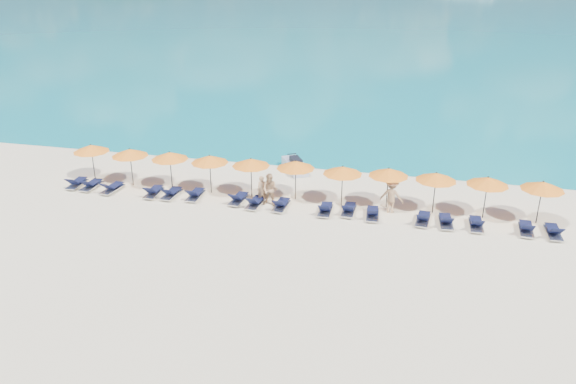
# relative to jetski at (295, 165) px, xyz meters

# --- Properties ---
(ground) EXTENTS (1400.00, 1400.00, 0.00)m
(ground) POSITION_rel_jetski_xyz_m (1.07, -9.25, -0.38)
(ground) COLOR beige
(headland_main) EXTENTS (374.00, 242.00, 126.50)m
(headland_main) POSITION_rel_jetski_xyz_m (-298.93, 530.75, -38.38)
(headland_main) COLOR black
(headland_main) RESTS_ON ground
(headland_small) EXTENTS (162.00, 126.00, 85.50)m
(headland_small) POSITION_rel_jetski_xyz_m (-148.93, 550.75, -35.38)
(headland_small) COLOR black
(headland_small) RESTS_ON ground
(jetski) EXTENTS (2.17, 2.74, 0.93)m
(jetski) POSITION_rel_jetski_xyz_m (0.00, 0.00, 0.00)
(jetski) COLOR #A8AEC6
(jetski) RESTS_ON ground
(beachgoer_a) EXTENTS (0.66, 0.58, 1.53)m
(beachgoer_a) POSITION_rel_jetski_xyz_m (-0.61, -5.25, 0.38)
(beachgoer_a) COLOR tan
(beachgoer_a) RESTS_ON ground
(beachgoer_b) EXTENTS (0.90, 0.55, 1.81)m
(beachgoer_b) POSITION_rel_jetski_xyz_m (-0.09, -5.51, 0.52)
(beachgoer_b) COLOR tan
(beachgoer_b) RESTS_ON ground
(beachgoer_c) EXTENTS (1.27, 0.71, 1.87)m
(beachgoer_c) POSITION_rel_jetski_xyz_m (6.27, -4.84, 0.55)
(beachgoer_c) COLOR tan
(beachgoer_c) RESTS_ON ground
(umbrella_0) EXTENTS (2.10, 2.10, 2.28)m
(umbrella_0) POSITION_rel_jetski_xyz_m (-11.33, -4.36, 1.63)
(umbrella_0) COLOR black
(umbrella_0) RESTS_ON ground
(umbrella_1) EXTENTS (2.10, 2.10, 2.28)m
(umbrella_1) POSITION_rel_jetski_xyz_m (-8.73, -4.53, 1.63)
(umbrella_1) COLOR black
(umbrella_1) RESTS_ON ground
(umbrella_2) EXTENTS (2.10, 2.10, 2.28)m
(umbrella_2) POSITION_rel_jetski_xyz_m (-6.25, -4.52, 1.63)
(umbrella_2) COLOR black
(umbrella_2) RESTS_ON ground
(umbrella_3) EXTENTS (2.10, 2.10, 2.28)m
(umbrella_3) POSITION_rel_jetski_xyz_m (-3.84, -4.54, 1.63)
(umbrella_3) COLOR black
(umbrella_3) RESTS_ON ground
(umbrella_4) EXTENTS (2.10, 2.10, 2.28)m
(umbrella_4) POSITION_rel_jetski_xyz_m (-1.45, -4.50, 1.63)
(umbrella_4) COLOR black
(umbrella_4) RESTS_ON ground
(umbrella_5) EXTENTS (2.10, 2.10, 2.28)m
(umbrella_5) POSITION_rel_jetski_xyz_m (1.02, -4.31, 1.63)
(umbrella_5) COLOR black
(umbrella_5) RESTS_ON ground
(umbrella_6) EXTENTS (2.10, 2.10, 2.28)m
(umbrella_6) POSITION_rel_jetski_xyz_m (3.63, -4.56, 1.63)
(umbrella_6) COLOR black
(umbrella_6) RESTS_ON ground
(umbrella_7) EXTENTS (2.10, 2.10, 2.28)m
(umbrella_7) POSITION_rel_jetski_xyz_m (6.00, -4.29, 1.63)
(umbrella_7) COLOR black
(umbrella_7) RESTS_ON ground
(umbrella_8) EXTENTS (2.10, 2.10, 2.28)m
(umbrella_8) POSITION_rel_jetski_xyz_m (8.42, -4.39, 1.63)
(umbrella_8) COLOR black
(umbrella_8) RESTS_ON ground
(umbrella_9) EXTENTS (2.10, 2.10, 2.28)m
(umbrella_9) POSITION_rel_jetski_xyz_m (10.93, -4.40, 1.63)
(umbrella_9) COLOR black
(umbrella_9) RESTS_ON ground
(umbrella_10) EXTENTS (2.10, 2.10, 2.28)m
(umbrella_10) POSITION_rel_jetski_xyz_m (13.50, -4.42, 1.63)
(umbrella_10) COLOR black
(umbrella_10) RESTS_ON ground
(lounger_0) EXTENTS (0.75, 1.74, 0.66)m
(lounger_0) POSITION_rel_jetski_xyz_m (-11.81, -5.55, -0.15)
(lounger_0) COLOR silver
(lounger_0) RESTS_ON ground
(lounger_1) EXTENTS (0.63, 1.70, 0.66)m
(lounger_1) POSITION_rel_jetski_xyz_m (-10.83, -5.61, -0.15)
(lounger_1) COLOR silver
(lounger_1) RESTS_ON ground
(lounger_2) EXTENTS (0.78, 1.75, 0.66)m
(lounger_2) POSITION_rel_jetski_xyz_m (-9.40, -5.74, -0.15)
(lounger_2) COLOR silver
(lounger_2) RESTS_ON ground
(lounger_3) EXTENTS (0.70, 1.73, 0.66)m
(lounger_3) POSITION_rel_jetski_xyz_m (-6.84, -5.72, -0.15)
(lounger_3) COLOR silver
(lounger_3) RESTS_ON ground
(lounger_4) EXTENTS (0.70, 1.73, 0.66)m
(lounger_4) POSITION_rel_jetski_xyz_m (-5.78, -5.67, -0.15)
(lounger_4) COLOR silver
(lounger_4) RESTS_ON ground
(lounger_5) EXTENTS (0.68, 1.72, 0.66)m
(lounger_5) POSITION_rel_jetski_xyz_m (-4.40, -5.54, -0.15)
(lounger_5) COLOR silver
(lounger_5) RESTS_ON ground
(lounger_6) EXTENTS (0.74, 1.74, 0.66)m
(lounger_6) POSITION_rel_jetski_xyz_m (-1.89, -5.52, -0.15)
(lounger_6) COLOR silver
(lounger_6) RESTS_ON ground
(lounger_7) EXTENTS (0.75, 1.74, 0.66)m
(lounger_7) POSITION_rel_jetski_xyz_m (-0.85, -5.80, -0.15)
(lounger_7) COLOR silver
(lounger_7) RESTS_ON ground
(lounger_8) EXTENTS (0.69, 1.73, 0.66)m
(lounger_8) POSITION_rel_jetski_xyz_m (0.57, -5.76, -0.15)
(lounger_8) COLOR silver
(lounger_8) RESTS_ON ground
(lounger_9) EXTENTS (0.67, 1.72, 0.66)m
(lounger_9) POSITION_rel_jetski_xyz_m (2.97, -5.80, -0.15)
(lounger_9) COLOR silver
(lounger_9) RESTS_ON ground
(lounger_10) EXTENTS (0.63, 1.70, 0.66)m
(lounger_10) POSITION_rel_jetski_xyz_m (4.16, -5.53, -0.15)
(lounger_10) COLOR silver
(lounger_10) RESTS_ON ground
(lounger_11) EXTENTS (0.76, 1.75, 0.66)m
(lounger_11) POSITION_rel_jetski_xyz_m (5.42, -5.75, -0.15)
(lounger_11) COLOR silver
(lounger_11) RESTS_ON ground
(lounger_12) EXTENTS (0.77, 1.75, 0.66)m
(lounger_12) POSITION_rel_jetski_xyz_m (7.95, -5.78, -0.15)
(lounger_12) COLOR silver
(lounger_12) RESTS_ON ground
(lounger_13) EXTENTS (0.75, 1.74, 0.66)m
(lounger_13) POSITION_rel_jetski_xyz_m (9.07, -5.79, -0.15)
(lounger_13) COLOR silver
(lounger_13) RESTS_ON ground
(lounger_14) EXTENTS (0.65, 1.71, 0.66)m
(lounger_14) POSITION_rel_jetski_xyz_m (10.51, -5.76, -0.15)
(lounger_14) COLOR silver
(lounger_14) RESTS_ON ground
(lounger_15) EXTENTS (0.71, 1.73, 0.66)m
(lounger_15) POSITION_rel_jetski_xyz_m (12.84, -5.74, -0.15)
(lounger_15) COLOR silver
(lounger_15) RESTS_ON ground
(lounger_16) EXTENTS (0.65, 1.71, 0.66)m
(lounger_16) POSITION_rel_jetski_xyz_m (14.06, -5.78, -0.15)
(lounger_16) COLOR silver
(lounger_16) RESTS_ON ground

